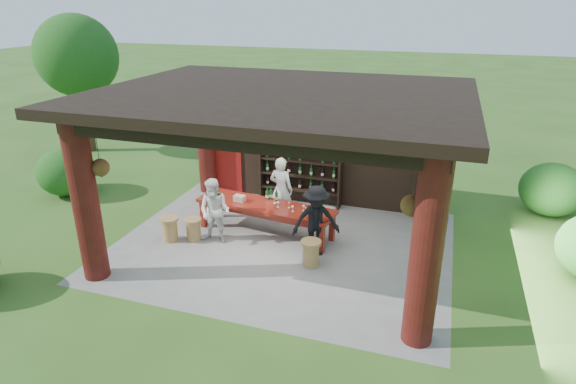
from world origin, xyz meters
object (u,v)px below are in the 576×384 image
(wine_shelf, at_px, (300,168))
(guest_man, at_px, (316,221))
(stool_near_left, at_px, (193,229))
(guest_woman, at_px, (215,211))
(tasting_table, at_px, (266,209))
(stool_near_right, at_px, (311,252))
(stool_far_left, at_px, (170,228))
(host, at_px, (281,190))
(napkin_basket, at_px, (240,198))

(wine_shelf, xyz_separation_m, guest_man, (1.16, -2.62, -0.20))
(stool_near_left, xyz_separation_m, guest_woman, (0.53, 0.09, 0.48))
(wine_shelf, xyz_separation_m, stool_near_left, (-1.71, -2.85, -0.72))
(stool_near_left, relative_size, guest_man, 0.33)
(tasting_table, xyz_separation_m, stool_near_right, (1.42, -1.11, -0.33))
(tasting_table, xyz_separation_m, stool_near_left, (-1.47, -0.84, -0.35))
(tasting_table, height_order, stool_near_left, tasting_table)
(stool_near_right, relative_size, guest_man, 0.35)
(stool_far_left, distance_m, guest_man, 3.43)
(tasting_table, height_order, stool_far_left, tasting_table)
(host, distance_m, guest_woman, 1.88)
(stool_far_left, bearing_deg, guest_man, 7.02)
(stool_near_left, bearing_deg, tasting_table, 29.81)
(stool_near_right, bearing_deg, tasting_table, 142.13)
(wine_shelf, relative_size, guest_woman, 1.48)
(guest_woman, bearing_deg, stool_near_right, -9.21)
(tasting_table, xyz_separation_m, napkin_basket, (-0.66, -0.00, 0.19))
(wine_shelf, height_order, stool_far_left, wine_shelf)
(stool_near_right, bearing_deg, guest_man, 93.82)
(tasting_table, xyz_separation_m, stool_far_left, (-1.98, -1.03, -0.33))
(stool_near_left, distance_m, guest_man, 2.92)
(tasting_table, height_order, guest_man, guest_man)
(stool_near_left, distance_m, napkin_basket, 1.29)
(wine_shelf, relative_size, stool_far_left, 3.96)
(stool_near_right, bearing_deg, stool_near_left, 174.82)
(wine_shelf, distance_m, guest_woman, 3.01)
(tasting_table, relative_size, stool_far_left, 5.99)
(stool_far_left, height_order, host, host)
(host, relative_size, guest_man, 1.04)
(host, bearing_deg, guest_man, 139.63)
(stool_near_right, relative_size, guest_woman, 0.37)
(tasting_table, relative_size, guest_man, 2.14)
(stool_near_right, height_order, guest_woman, guest_woman)
(stool_near_left, distance_m, stool_near_right, 2.91)
(stool_near_right, xyz_separation_m, guest_man, (-0.03, 0.49, 0.50))
(wine_shelf, xyz_separation_m, guest_woman, (-1.17, -2.76, -0.24))
(napkin_basket, bearing_deg, guest_woman, -110.65)
(guest_woman, bearing_deg, napkin_basket, 68.60)
(wine_shelf, bearing_deg, stool_near_left, -120.92)
(wine_shelf, bearing_deg, stool_near_right, -69.08)
(host, relative_size, guest_woman, 1.09)
(stool_near_left, height_order, stool_near_right, stool_near_right)
(host, xyz_separation_m, guest_woman, (-1.05, -1.56, -0.07))
(tasting_table, distance_m, napkin_basket, 0.68)
(tasting_table, height_order, stool_near_right, tasting_table)
(wine_shelf, height_order, napkin_basket, wine_shelf)
(guest_woman, height_order, napkin_basket, guest_woman)
(guest_man, bearing_deg, napkin_basket, 137.29)
(wine_shelf, height_order, stool_near_right, wine_shelf)
(wine_shelf, bearing_deg, guest_man, -66.21)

